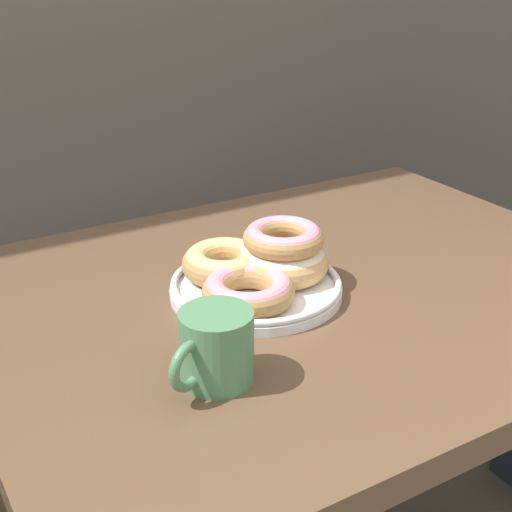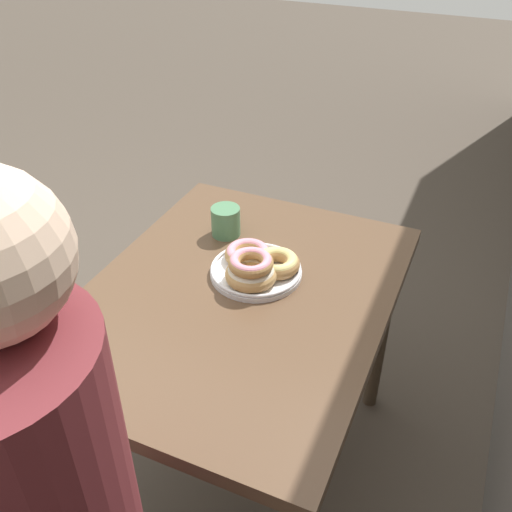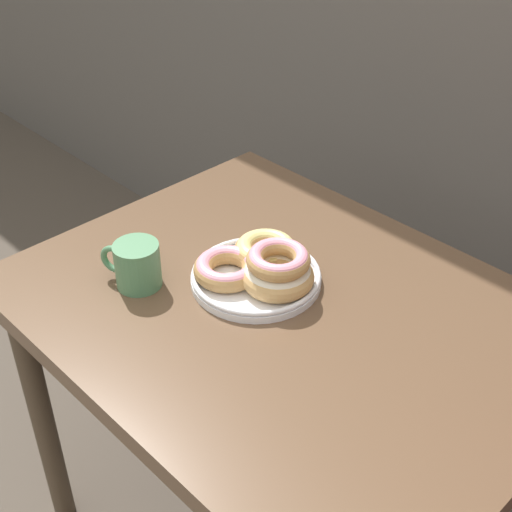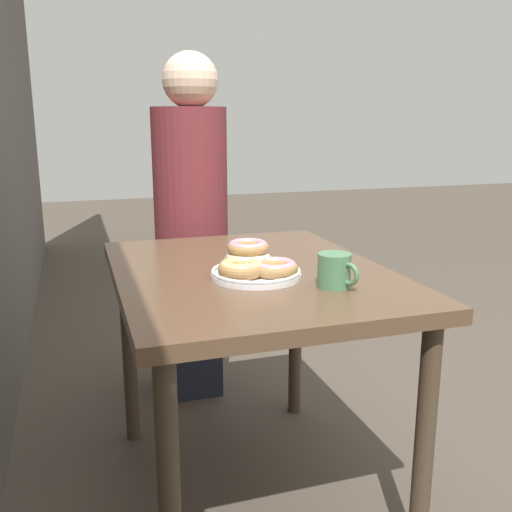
{
  "view_description": "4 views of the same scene",
  "coord_description": "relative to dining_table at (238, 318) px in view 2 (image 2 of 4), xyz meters",
  "views": [
    {
      "loc": [
        -0.55,
        -0.42,
        1.2
      ],
      "look_at": [
        -0.09,
        0.37,
        0.79
      ],
      "focal_mm": 50.0,
      "sensor_mm": 36.0,
      "label": 1
    },
    {
      "loc": [
        1.03,
        0.86,
        1.65
      ],
      "look_at": [
        -0.09,
        0.37,
        0.79
      ],
      "focal_mm": 40.0,
      "sensor_mm": 36.0,
      "label": 2
    },
    {
      "loc": [
        0.68,
        -0.38,
        1.54
      ],
      "look_at": [
        -0.09,
        0.37,
        0.79
      ],
      "focal_mm": 50.0,
      "sensor_mm": 36.0,
      "label": 3
    },
    {
      "loc": [
        -1.51,
        0.82,
        1.15
      ],
      "look_at": [
        -0.09,
        0.37,
        0.79
      ],
      "focal_mm": 40.0,
      "sensor_mm": 36.0,
      "label": 4
    }
  ],
  "objects": [
    {
      "name": "coffee_mug",
      "position": [
        -0.24,
        -0.15,
        0.13
      ],
      "size": [
        0.12,
        0.09,
        0.09
      ],
      "color": "#4C7F56",
      "rests_on": "dining_table"
    },
    {
      "name": "dining_table",
      "position": [
        0.0,
        0.0,
        0.0
      ],
      "size": [
        0.98,
        0.76,
        0.73
      ],
      "color": "brown",
      "rests_on": "ground_plane"
    },
    {
      "name": "ground_plane",
      "position": [
        0.0,
        -0.35,
        -0.64
      ],
      "size": [
        14.0,
        14.0,
        0.0
      ],
      "primitive_type": "plane",
      "color": "#4C4238"
    },
    {
      "name": "donut_plate",
      "position": [
        -0.08,
        0.02,
        0.12
      ],
      "size": [
        0.25,
        0.25,
        0.09
      ],
      "color": "white",
      "rests_on": "dining_table"
    }
  ]
}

